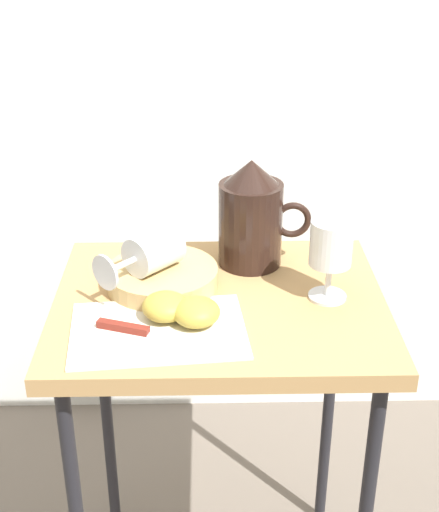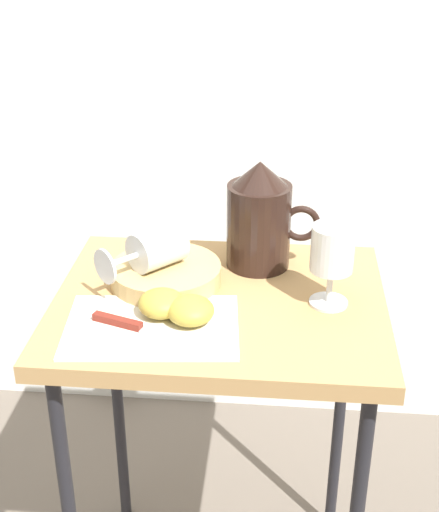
{
  "view_description": "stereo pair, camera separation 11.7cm",
  "coord_description": "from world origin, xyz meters",
  "px_view_note": "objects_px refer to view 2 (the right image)",
  "views": [
    {
      "loc": [
        -0.02,
        -1.05,
        1.31
      ],
      "look_at": [
        0.0,
        0.0,
        0.78
      ],
      "focal_mm": 50.68,
      "sensor_mm": 36.0,
      "label": 1
    },
    {
      "loc": [
        0.1,
        -1.04,
        1.31
      ],
      "look_at": [
        0.0,
        0.0,
        0.78
      ],
      "focal_mm": 50.68,
      "sensor_mm": 36.0,
      "label": 2
    }
  ],
  "objects_px": {
    "pitcher": "(259,224)",
    "wine_glass_tipped_near": "(155,249)",
    "apple_half_right": "(191,310)",
    "knife": "(141,328)",
    "table": "(220,337)",
    "wine_glass_upright": "(332,254)",
    "apple_half_left": "(162,303)",
    "basket_tray": "(166,274)"
  },
  "relations": [
    {
      "from": "basket_tray",
      "to": "pitcher",
      "type": "bearing_deg",
      "value": 29.06
    },
    {
      "from": "apple_half_left",
      "to": "table",
      "type": "bearing_deg",
      "value": 37.12
    },
    {
      "from": "wine_glass_tipped_near",
      "to": "pitcher",
      "type": "bearing_deg",
      "value": 28.15
    },
    {
      "from": "pitcher",
      "to": "apple_half_right",
      "type": "bearing_deg",
      "value": -114.35
    },
    {
      "from": "pitcher",
      "to": "wine_glass_upright",
      "type": "xyz_separation_m",
      "value": [
        0.12,
        -0.13,
        0.01
      ]
    },
    {
      "from": "wine_glass_upright",
      "to": "basket_tray",
      "type": "bearing_deg",
      "value": 170.63
    },
    {
      "from": "apple_half_left",
      "to": "knife",
      "type": "relative_size",
      "value": 0.32
    },
    {
      "from": "pitcher",
      "to": "wine_glass_tipped_near",
      "type": "height_order",
      "value": "pitcher"
    },
    {
      "from": "pitcher",
      "to": "wine_glass_tipped_near",
      "type": "bearing_deg",
      "value": -151.85
    },
    {
      "from": "table",
      "to": "apple_half_right",
      "type": "height_order",
      "value": "apple_half_right"
    },
    {
      "from": "apple_half_right",
      "to": "wine_glass_tipped_near",
      "type": "bearing_deg",
      "value": 121.86
    },
    {
      "from": "wine_glass_tipped_near",
      "to": "wine_glass_upright",
      "type": "bearing_deg",
      "value": -7.8
    },
    {
      "from": "apple_half_right",
      "to": "knife",
      "type": "distance_m",
      "value": 0.08
    },
    {
      "from": "table",
      "to": "wine_glass_upright",
      "type": "bearing_deg",
      "value": -0.53
    },
    {
      "from": "apple_half_right",
      "to": "knife",
      "type": "bearing_deg",
      "value": -156.43
    },
    {
      "from": "basket_tray",
      "to": "apple_half_right",
      "type": "height_order",
      "value": "apple_half_right"
    },
    {
      "from": "pitcher",
      "to": "apple_half_left",
      "type": "bearing_deg",
      "value": -126.57
    },
    {
      "from": "table",
      "to": "basket_tray",
      "type": "xyz_separation_m",
      "value": [
        -0.1,
        0.04,
        0.09
      ]
    },
    {
      "from": "table",
      "to": "apple_half_left",
      "type": "distance_m",
      "value": 0.15
    },
    {
      "from": "wine_glass_upright",
      "to": "apple_half_left",
      "type": "height_order",
      "value": "wine_glass_upright"
    },
    {
      "from": "basket_tray",
      "to": "wine_glass_tipped_near",
      "type": "relative_size",
      "value": 1.25
    },
    {
      "from": "table",
      "to": "pitcher",
      "type": "relative_size",
      "value": 3.55
    },
    {
      "from": "pitcher",
      "to": "apple_half_right",
      "type": "height_order",
      "value": "pitcher"
    },
    {
      "from": "wine_glass_tipped_near",
      "to": "apple_half_left",
      "type": "xyz_separation_m",
      "value": [
        0.03,
        -0.1,
        -0.04
      ]
    },
    {
      "from": "table",
      "to": "apple_half_left",
      "type": "xyz_separation_m",
      "value": [
        -0.09,
        -0.07,
        0.1
      ]
    },
    {
      "from": "pitcher",
      "to": "wine_glass_tipped_near",
      "type": "relative_size",
      "value": 1.29
    },
    {
      "from": "apple_half_left",
      "to": "apple_half_right",
      "type": "height_order",
      "value": "same"
    },
    {
      "from": "basket_tray",
      "to": "table",
      "type": "bearing_deg",
      "value": -24.48
    },
    {
      "from": "wine_glass_tipped_near",
      "to": "apple_half_left",
      "type": "height_order",
      "value": "wine_glass_tipped_near"
    },
    {
      "from": "wine_glass_tipped_near",
      "to": "knife",
      "type": "xyz_separation_m",
      "value": [
        0.0,
        -0.15,
        -0.06
      ]
    },
    {
      "from": "wine_glass_tipped_near",
      "to": "apple_half_left",
      "type": "relative_size",
      "value": 2.05
    },
    {
      "from": "table",
      "to": "basket_tray",
      "type": "bearing_deg",
      "value": 155.52
    },
    {
      "from": "table",
      "to": "wine_glass_upright",
      "type": "height_order",
      "value": "wine_glass_upright"
    },
    {
      "from": "wine_glass_tipped_near",
      "to": "apple_half_right",
      "type": "distance_m",
      "value": 0.15
    },
    {
      "from": "table",
      "to": "pitcher",
      "type": "height_order",
      "value": "pitcher"
    },
    {
      "from": "basket_tray",
      "to": "wine_glass_tipped_near",
      "type": "bearing_deg",
      "value": -161.23
    },
    {
      "from": "wine_glass_tipped_near",
      "to": "apple_half_left",
      "type": "distance_m",
      "value": 0.12
    },
    {
      "from": "basket_tray",
      "to": "pitcher",
      "type": "distance_m",
      "value": 0.19
    },
    {
      "from": "wine_glass_upright",
      "to": "apple_half_left",
      "type": "bearing_deg",
      "value": -166.58
    },
    {
      "from": "wine_glass_upright",
      "to": "wine_glass_tipped_near",
      "type": "distance_m",
      "value": 0.3
    },
    {
      "from": "basket_tray",
      "to": "wine_glass_tipped_near",
      "type": "height_order",
      "value": "wine_glass_tipped_near"
    },
    {
      "from": "apple_half_left",
      "to": "pitcher",
      "type": "bearing_deg",
      "value": 53.43
    }
  ]
}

